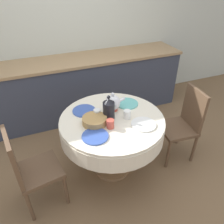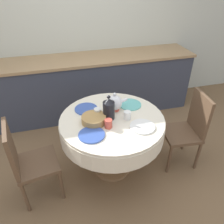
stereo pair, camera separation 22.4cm
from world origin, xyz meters
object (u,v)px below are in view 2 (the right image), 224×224
chair_right (27,160)px  coffee_carafe (109,109)px  teapot (115,103)px  chair_left (188,127)px

chair_right → coffee_carafe: bearing=91.1°
chair_right → teapot: bearing=97.8°
teapot → coffee_carafe: bearing=-126.7°
chair_left → coffee_carafe: (-0.93, 0.10, 0.35)m
chair_left → coffee_carafe: size_ratio=3.39×
chair_left → teapot: bearing=79.7°
coffee_carafe → teapot: (0.10, 0.14, -0.02)m
coffee_carafe → teapot: 0.17m
chair_right → teapot: 1.06m
coffee_carafe → chair_right: bearing=-169.9°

